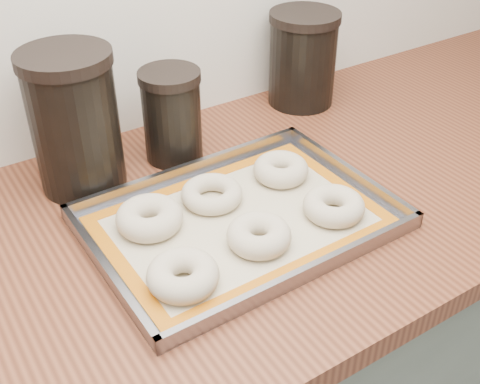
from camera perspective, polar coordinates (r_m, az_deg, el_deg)
cabinet at (r=1.34m, az=1.50°, el=-16.99°), size 3.00×0.65×0.86m
countertop at (r=1.02m, az=1.88°, el=-1.26°), size 3.06×0.68×0.04m
baking_tray at (r=0.94m, az=0.00°, el=-2.64°), size 0.46×0.34×0.03m
baking_mat at (r=0.94m, az=-0.00°, el=-2.73°), size 0.42×0.30×0.00m
bagel_front_left at (r=0.83m, az=-5.44°, el=-7.86°), size 0.11×0.11×0.04m
bagel_front_mid at (r=0.89m, az=1.81°, el=-4.13°), size 0.11×0.11×0.04m
bagel_front_right at (r=0.96m, az=8.88°, el=-1.31°), size 0.12×0.12×0.03m
bagel_back_left at (r=0.93m, az=-8.58°, el=-2.43°), size 0.11×0.11×0.04m
bagel_back_mid at (r=0.98m, az=-2.69°, el=-0.18°), size 0.11×0.11×0.03m
bagel_back_right at (r=1.04m, az=3.89°, el=2.16°), size 0.11×0.11×0.04m
canister_left at (r=1.01m, az=-15.41°, el=6.47°), size 0.15×0.15×0.24m
canister_mid at (r=1.08m, az=-6.47°, el=7.25°), size 0.11×0.11×0.17m
canister_right at (r=1.28m, az=5.96°, el=12.49°), size 0.14×0.14×0.19m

